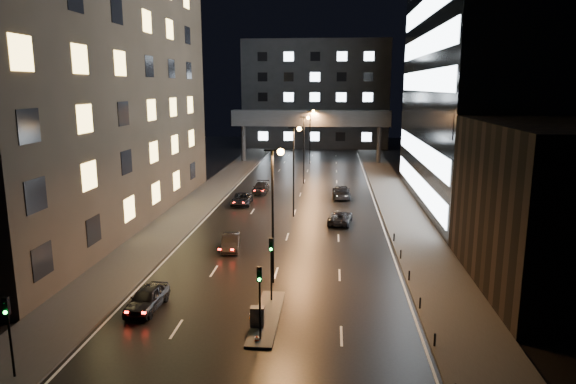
# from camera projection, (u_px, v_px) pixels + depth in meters

# --- Properties ---
(ground) EXTENTS (160.00, 160.00, 0.00)m
(ground) POSITION_uv_depth(u_px,v_px,m) (300.00, 195.00, 69.77)
(ground) COLOR black
(ground) RESTS_ON ground
(sidewalk_left) EXTENTS (5.00, 110.00, 0.15)m
(sidewalk_left) POSITION_uv_depth(u_px,v_px,m) (201.00, 200.00, 65.95)
(sidewalk_left) COLOR #383533
(sidewalk_left) RESTS_ON ground
(sidewalk_right) EXTENTS (5.00, 110.00, 0.15)m
(sidewalk_right) POSITION_uv_depth(u_px,v_px,m) (398.00, 204.00, 63.81)
(sidewalk_right) COLOR #383533
(sidewalk_right) RESTS_ON ground
(building_left) EXTENTS (15.00, 48.00, 40.00)m
(building_left) POSITION_uv_depth(u_px,v_px,m) (70.00, 31.00, 52.03)
(building_left) COLOR #2D2319
(building_left) RESTS_ON ground
(building_right_low) EXTENTS (10.00, 18.00, 12.00)m
(building_right_low) POSITION_uv_depth(u_px,v_px,m) (552.00, 207.00, 36.61)
(building_right_low) COLOR black
(building_right_low) RESTS_ON ground
(building_right_glass) EXTENTS (20.00, 36.00, 45.00)m
(building_right_glass) POSITION_uv_depth(u_px,v_px,m) (515.00, 15.00, 59.17)
(building_right_glass) COLOR black
(building_right_glass) RESTS_ON ground
(building_far) EXTENTS (34.00, 14.00, 25.00)m
(building_far) POSITION_uv_depth(u_px,v_px,m) (316.00, 94.00, 123.81)
(building_far) COLOR #333335
(building_far) RESTS_ON ground
(skybridge) EXTENTS (30.00, 3.00, 10.00)m
(skybridge) POSITION_uv_depth(u_px,v_px,m) (311.00, 119.00, 97.34)
(skybridge) COLOR #333335
(skybridge) RESTS_ON ground
(median_island) EXTENTS (1.60, 8.00, 0.15)m
(median_island) POSITION_uv_depth(u_px,v_px,m) (267.00, 317.00, 32.67)
(median_island) COLOR #383533
(median_island) RESTS_ON ground
(traffic_signal_near) EXTENTS (0.28, 0.34, 4.40)m
(traffic_signal_near) POSITION_uv_depth(u_px,v_px,m) (271.00, 259.00, 34.49)
(traffic_signal_near) COLOR black
(traffic_signal_near) RESTS_ON median_island
(traffic_signal_far) EXTENTS (0.28, 0.34, 4.40)m
(traffic_signal_far) POSITION_uv_depth(u_px,v_px,m) (260.00, 291.00, 29.12)
(traffic_signal_far) COLOR black
(traffic_signal_far) RESTS_ON median_island
(traffic_signal_corner) EXTENTS (0.28, 0.34, 4.40)m
(traffic_signal_corner) POSITION_uv_depth(u_px,v_px,m) (9.00, 325.00, 25.29)
(traffic_signal_corner) COLOR black
(traffic_signal_corner) RESTS_ON ground
(bollard_row) EXTENTS (0.12, 25.12, 0.90)m
(bollard_row) POSITION_uv_depth(u_px,v_px,m) (414.00, 289.00, 36.13)
(bollard_row) COLOR black
(bollard_row) RESTS_ON ground
(streetlight_near) EXTENTS (1.45, 0.50, 10.15)m
(streetlight_near) POSITION_uv_depth(u_px,v_px,m) (275.00, 198.00, 37.23)
(streetlight_near) COLOR black
(streetlight_near) RESTS_ON ground
(streetlight_mid_a) EXTENTS (1.45, 0.50, 10.15)m
(streetlight_mid_a) POSITION_uv_depth(u_px,v_px,m) (295.00, 160.00, 56.74)
(streetlight_mid_a) COLOR black
(streetlight_mid_a) RESTS_ON ground
(streetlight_mid_b) EXTENTS (1.45, 0.50, 10.15)m
(streetlight_mid_b) POSITION_uv_depth(u_px,v_px,m) (305.00, 141.00, 76.25)
(streetlight_mid_b) COLOR black
(streetlight_mid_b) RESTS_ON ground
(streetlight_far) EXTENTS (1.45, 0.50, 10.15)m
(streetlight_far) POSITION_uv_depth(u_px,v_px,m) (311.00, 130.00, 95.75)
(streetlight_far) COLOR black
(streetlight_far) RESTS_ON ground
(car_away_a) EXTENTS (2.07, 4.60, 1.53)m
(car_away_a) POSITION_uv_depth(u_px,v_px,m) (147.00, 298.00, 33.84)
(car_away_a) COLOR black
(car_away_a) RESTS_ON ground
(car_away_b) EXTENTS (2.03, 4.41, 1.40)m
(car_away_b) POSITION_uv_depth(u_px,v_px,m) (231.00, 242.00, 46.12)
(car_away_b) COLOR black
(car_away_b) RESTS_ON ground
(car_away_c) EXTENTS (2.46, 5.09, 1.40)m
(car_away_c) POSITION_uv_depth(u_px,v_px,m) (242.00, 199.00, 63.72)
(car_away_c) COLOR black
(car_away_c) RESTS_ON ground
(car_away_d) EXTENTS (2.03, 4.95, 1.43)m
(car_away_d) POSITION_uv_depth(u_px,v_px,m) (261.00, 188.00, 70.72)
(car_away_d) COLOR black
(car_away_d) RESTS_ON ground
(car_toward_a) EXTENTS (2.90, 5.19, 1.37)m
(car_toward_a) POSITION_uv_depth(u_px,v_px,m) (340.00, 217.00, 54.97)
(car_toward_a) COLOR black
(car_toward_a) RESTS_ON ground
(car_toward_b) EXTENTS (2.38, 5.67, 1.64)m
(car_toward_b) POSITION_uv_depth(u_px,v_px,m) (341.00, 192.00, 67.61)
(car_toward_b) COLOR black
(car_toward_b) RESTS_ON ground
(utility_cabinet) EXTENTS (0.86, 0.58, 1.21)m
(utility_cabinet) POSITION_uv_depth(u_px,v_px,m) (257.00, 316.00, 31.20)
(utility_cabinet) COLOR #454648
(utility_cabinet) RESTS_ON median_island
(cone_a) EXTENTS (0.43, 0.43, 0.53)m
(cone_a) POSITION_uv_depth(u_px,v_px,m) (252.00, 315.00, 32.56)
(cone_a) COLOR orange
(cone_a) RESTS_ON ground
(cone_b) EXTENTS (0.39, 0.39, 0.51)m
(cone_b) POSITION_uv_depth(u_px,v_px,m) (257.00, 339.00, 29.47)
(cone_b) COLOR red
(cone_b) RESTS_ON ground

